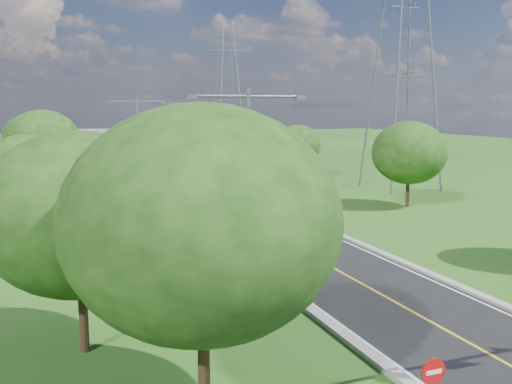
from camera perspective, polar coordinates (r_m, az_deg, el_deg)
ground at (r=75.41m, az=-8.90°, el=1.54°), size 260.00×260.00×0.00m
road at (r=81.26m, az=-9.76°, el=2.04°), size 8.00×150.00×0.06m
curb_left at (r=80.56m, az=-12.73°, el=1.96°), size 0.50×150.00×0.22m
curb_right at (r=82.14m, az=-6.85°, el=2.23°), size 0.50×150.00×0.22m
do_not_enter_left at (r=16.86m, az=17.25°, el=-17.78°), size 0.76×0.11×2.50m
speed_limit_sign at (r=55.69m, az=0.99°, el=0.82°), size 0.55×0.09×2.40m
overpass at (r=154.20m, az=-15.04°, el=5.82°), size 30.00×3.00×3.20m
streetlight_near_left at (r=27.10m, az=-0.79°, el=1.80°), size 5.90×0.25×10.00m
streetlight_mid_left at (r=59.11m, az=-11.76°, el=5.32°), size 5.90×0.25×10.00m
streetlight_far_right at (r=93.78m, az=-7.64°, el=6.58°), size 5.90×0.25×10.00m
power_tower_near at (r=65.14m, az=14.55°, el=12.62°), size 9.00×6.40×28.00m
power_tower_far at (r=134.83m, az=-2.89°, el=10.67°), size 9.00×6.40×28.00m
tree_la at (r=21.69m, az=-17.32°, el=-2.12°), size 7.14×7.14×8.30m
tree_lb at (r=41.57m, az=-21.71°, el=1.77°), size 6.30×6.30×7.33m
tree_lc at (r=63.41m, az=-20.55°, el=4.83°), size 7.56×7.56×8.79m
tree_ld at (r=87.43m, az=-21.92°, el=5.24°), size 6.72×6.72×7.82m
tree_le at (r=111.42m, az=-20.38°, el=5.60°), size 5.88×5.88×6.84m
tree_lf at (r=16.19m, az=-5.45°, el=-3.09°), size 7.98×7.98×9.28m
tree_rb at (r=53.50m, az=15.07°, el=3.81°), size 6.72×6.72×7.82m
tree_rc at (r=72.09m, az=4.15°, el=4.76°), size 5.88×5.88×6.84m
tree_rd at (r=94.99m, az=-0.84°, el=6.27°), size 7.14×7.14×8.30m
tree_re at (r=117.23m, az=-5.99°, el=6.06°), size 5.46×5.46×6.35m
tree_rf at (r=137.44m, az=-6.70°, el=6.68°), size 6.30×6.30×7.33m
bus_outbound at (r=72.62m, az=-5.90°, el=2.69°), size 3.24×12.02×3.32m
bus_inbound at (r=67.82m, az=-9.48°, el=2.16°), size 3.10×11.66×3.22m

